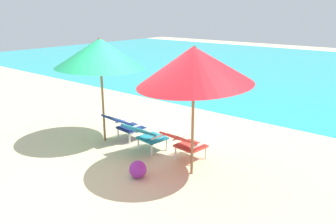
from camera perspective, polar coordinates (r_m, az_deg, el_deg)
ground_plane at (r=10.40m, az=11.78°, el=0.17°), size 40.00×40.00×0.00m
ocean_band at (r=18.13m, az=24.48°, el=6.07°), size 40.00×18.00×0.01m
lounge_chair_left at (r=7.82m, az=-7.24°, el=-2.07°), size 0.64×0.93×0.68m
lounge_chair_center at (r=7.16m, az=-3.70°, el=-3.76°), size 0.64×0.94×0.68m
lounge_chair_right at (r=6.74m, az=2.83°, el=-5.10°), size 0.63×0.93×0.68m
beach_umbrella_left at (r=7.58m, az=-11.25°, el=9.57°), size 2.49×2.51×2.36m
beach_umbrella_right at (r=5.81m, az=4.35°, el=7.72°), size 2.82×2.83×2.39m
beach_ball at (r=6.24m, az=-5.04°, el=-9.50°), size 0.32×0.32×0.32m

